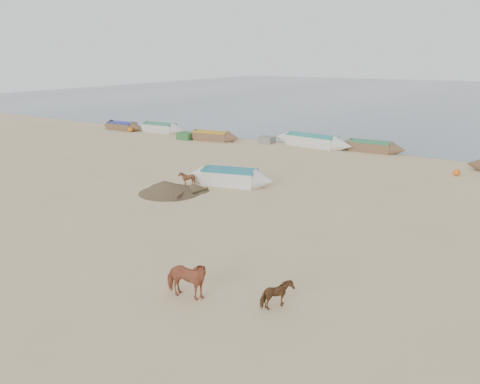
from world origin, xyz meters
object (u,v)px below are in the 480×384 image
(calf_front, at_px, (187,179))
(calf_right, at_px, (278,295))
(cow_adult, at_px, (186,280))
(near_canoe, at_px, (230,177))

(calf_front, height_order, calf_right, calf_front)
(cow_adult, relative_size, near_canoe, 0.29)
(cow_adult, distance_m, calf_right, 2.87)
(cow_adult, bearing_deg, calf_right, -80.61)
(cow_adult, xyz_separation_m, near_canoe, (-6.08, 11.94, -0.17))
(cow_adult, height_order, calf_front, cow_adult)
(calf_right, xyz_separation_m, near_canoe, (-8.78, 11.00, 0.05))
(calf_front, distance_m, calf_right, 14.39)
(calf_right, bearing_deg, near_canoe, 44.74)
(cow_adult, xyz_separation_m, calf_right, (2.70, 0.94, -0.21))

